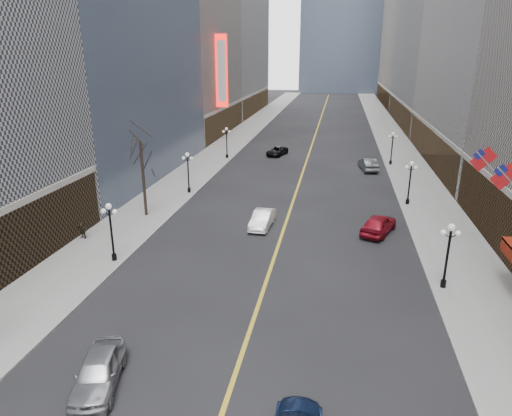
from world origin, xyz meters
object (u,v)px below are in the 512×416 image
at_px(car_nb_near, 98,371).
at_px(car_nb_mid, 262,219).
at_px(car_sb_far, 368,164).
at_px(car_nb_far, 277,151).
at_px(streetlamp_east_2, 410,178).
at_px(streetlamp_west_1, 111,226).
at_px(streetlamp_east_3, 392,145).
at_px(car_sb_mid, 379,224).
at_px(streetlamp_west_3, 227,139).
at_px(streetlamp_east_1, 448,249).
at_px(streetlamp_west_2, 188,168).

xyz_separation_m(car_nb_near, car_nb_mid, (4.16, 21.94, -0.06)).
bearing_deg(car_sb_far, car_nb_far, -38.10).
relative_size(car_nb_near, car_nb_mid, 1.05).
bearing_deg(streetlamp_east_2, streetlamp_west_1, -142.67).
distance_m(streetlamp_east_3, car_sb_far, 5.19).
relative_size(streetlamp_east_2, car_nb_far, 0.96).
distance_m(streetlamp_east_3, car_nb_mid, 30.22).
height_order(streetlamp_east_3, car_sb_mid, streetlamp_east_3).
xyz_separation_m(streetlamp_west_3, car_sb_mid, (20.05, -26.52, -2.05)).
bearing_deg(streetlamp_east_1, car_nb_near, -144.67).
bearing_deg(car_sb_mid, streetlamp_west_2, -0.57).
xyz_separation_m(car_nb_near, car_sb_far, (14.70, 45.25, 0.02)).
bearing_deg(streetlamp_east_2, car_sb_mid, -112.63).
xyz_separation_m(streetlamp_east_3, streetlamp_west_2, (-23.60, -18.00, 0.00)).
xyz_separation_m(streetlamp_east_2, car_nb_mid, (-13.80, -8.79, -2.15)).
distance_m(streetlamp_east_3, streetlamp_west_3, 23.60).
xyz_separation_m(streetlamp_west_1, car_nb_near, (5.64, -12.73, -2.09)).
distance_m(streetlamp_west_3, car_nb_mid, 28.61).
bearing_deg(car_nb_near, car_nb_mid, 65.16).
distance_m(streetlamp_west_3, car_nb_far, 8.23).
distance_m(car_nb_mid, car_sb_mid, 10.25).
height_order(streetlamp_east_2, streetlamp_east_3, same).
relative_size(streetlamp_east_2, streetlamp_west_2, 1.00).
bearing_deg(streetlamp_east_2, streetlamp_east_1, -90.00).
relative_size(streetlamp_east_1, streetlamp_west_3, 1.00).
height_order(streetlamp_west_1, streetlamp_west_2, same).
bearing_deg(car_sb_mid, car_nb_near, 79.47).
height_order(streetlamp_west_1, car_nb_far, streetlamp_west_1).
relative_size(car_nb_mid, car_nb_far, 0.96).
bearing_deg(streetlamp_east_1, car_sb_far, 95.72).
xyz_separation_m(streetlamp_east_1, car_sb_far, (-3.26, 32.52, -2.06)).
xyz_separation_m(streetlamp_east_1, car_nb_near, (-17.96, -12.73, -2.09)).
xyz_separation_m(streetlamp_east_3, car_nb_mid, (-13.80, -26.79, -2.15)).
bearing_deg(streetlamp_west_1, streetlamp_east_2, 37.33).
height_order(streetlamp_east_2, streetlamp_west_3, same).
height_order(streetlamp_east_1, streetlamp_east_2, same).
distance_m(car_nb_near, car_sb_far, 47.58).
bearing_deg(streetlamp_east_1, car_nb_mid, 146.29).
height_order(streetlamp_east_2, car_nb_mid, streetlamp_east_2).
xyz_separation_m(streetlamp_east_2, car_sb_mid, (-3.55, -8.52, -2.05)).
xyz_separation_m(streetlamp_east_1, streetlamp_west_3, (-23.60, 36.00, 0.00)).
bearing_deg(streetlamp_west_3, streetlamp_west_2, -90.00).
distance_m(streetlamp_east_2, car_sb_mid, 9.45).
bearing_deg(streetlamp_west_3, streetlamp_east_2, -37.33).
distance_m(streetlamp_west_1, car_nb_near, 14.08).
height_order(streetlamp_east_1, streetlamp_west_2, same).
bearing_deg(streetlamp_east_3, streetlamp_west_3, 180.00).
bearing_deg(streetlamp_east_3, car_nb_near, -110.23).
distance_m(streetlamp_west_1, car_sb_far, 38.41).
bearing_deg(car_nb_far, car_nb_near, -76.25).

